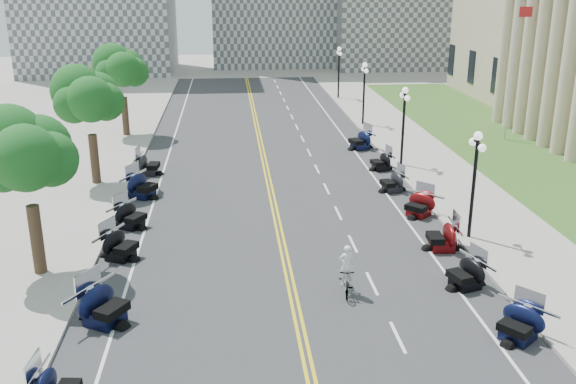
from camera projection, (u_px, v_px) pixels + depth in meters
name	position (u px, v px, depth m)	size (l,w,h in m)	color
ground	(291.00, 287.00, 25.00)	(160.00, 160.00, 0.00)	gray
road	(273.00, 202.00, 34.44)	(16.00, 90.00, 0.01)	#333335
centerline_yellow_a	(271.00, 202.00, 34.43)	(0.12, 90.00, 0.00)	yellow
centerline_yellow_b	(275.00, 202.00, 34.45)	(0.12, 90.00, 0.00)	yellow
edge_line_north	(390.00, 198.00, 35.00)	(0.12, 90.00, 0.00)	white
edge_line_south	(152.00, 206.00, 33.87)	(0.12, 90.00, 0.00)	white
lane_dash_5	(398.00, 337.00, 21.51)	(0.12, 2.00, 0.00)	white
lane_dash_6	(372.00, 283.00, 25.28)	(0.12, 2.00, 0.00)	white
lane_dash_7	(353.00, 244.00, 29.06)	(0.12, 2.00, 0.00)	white
lane_dash_8	(338.00, 213.00, 32.83)	(0.12, 2.00, 0.00)	white
lane_dash_9	(326.00, 189.00, 36.61)	(0.12, 2.00, 0.00)	white
lane_dash_10	(317.00, 169.00, 40.39)	(0.12, 2.00, 0.00)	white
lane_dash_11	(309.00, 152.00, 44.16)	(0.12, 2.00, 0.00)	white
lane_dash_12	(302.00, 139.00, 47.94)	(0.12, 2.00, 0.00)	white
lane_dash_13	(297.00, 127.00, 51.71)	(0.12, 2.00, 0.00)	white
lane_dash_14	(292.00, 117.00, 55.49)	(0.12, 2.00, 0.00)	white
lane_dash_15	(288.00, 108.00, 59.26)	(0.12, 2.00, 0.00)	white
lane_dash_16	(284.00, 100.00, 63.04)	(0.12, 2.00, 0.00)	white
lane_dash_17	(281.00, 93.00, 66.82)	(0.12, 2.00, 0.00)	white
lane_dash_18	(278.00, 87.00, 70.59)	(0.12, 2.00, 0.00)	white
lane_dash_19	(275.00, 81.00, 74.37)	(0.12, 2.00, 0.00)	white
sidewalk_north	(463.00, 195.00, 35.35)	(5.00, 90.00, 0.15)	#9E9991
sidewalk_south	(73.00, 207.00, 33.49)	(5.00, 90.00, 0.15)	#9E9991
lawn	(521.00, 154.00, 43.52)	(9.00, 60.00, 0.10)	#356023
street_lamp_2	(473.00, 186.00, 28.71)	(0.50, 1.20, 4.90)	black
street_lamp_3	(403.00, 127.00, 40.04)	(0.50, 1.20, 4.90)	black
street_lamp_4	(364.00, 94.00, 51.37)	(0.50, 1.20, 4.90)	black
street_lamp_5	(339.00, 73.00, 62.69)	(0.50, 1.20, 4.90)	black
flagpole	(512.00, 73.00, 45.77)	(1.10, 0.20, 10.00)	silver
tree_2	(26.00, 163.00, 24.50)	(4.80, 4.80, 9.20)	#235619
tree_3	(89.00, 104.00, 35.83)	(4.80, 4.80, 9.20)	#235619
tree_4	(122.00, 74.00, 47.15)	(4.80, 4.80, 9.20)	#235619
motorcycle_n_4	(519.00, 322.00, 21.18)	(1.89, 1.89, 1.33)	black
motorcycle_n_5	(466.00, 272.00, 24.78)	(1.87, 1.87, 1.31)	black
motorcycle_n_6	(443.00, 235.00, 28.23)	(1.98, 1.98, 1.39)	#590A0C
motorcycle_n_7	(419.00, 204.00, 32.24)	(1.89, 1.89, 1.32)	#590A0C
motorcycle_n_8	(392.00, 181.00, 35.95)	(1.80, 1.80, 1.26)	black
motorcycle_n_9	(381.00, 161.00, 39.98)	(1.77, 1.77, 1.24)	black
motorcycle_n_10	(360.00, 139.00, 44.83)	(2.08, 2.08, 1.45)	black
motorcycle_s_5	(104.00, 304.00, 22.15)	(2.19, 2.19, 1.53)	black
motorcycle_s_6	(120.00, 244.00, 27.31)	(1.98, 1.98, 1.38)	black
motorcycle_s_7	(130.00, 215.00, 30.74)	(1.91, 1.91, 1.34)	black
motorcycle_s_8	(142.00, 185.00, 34.95)	(2.12, 2.12, 1.49)	black
motorcycle_s_9	(148.00, 164.00, 39.02)	(2.02, 2.02, 1.42)	black
bicycle	(346.00, 280.00, 24.35)	(0.53, 1.89, 1.14)	#A51414
cyclist_rider	(347.00, 246.00, 23.91)	(0.60, 0.39, 1.63)	silver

